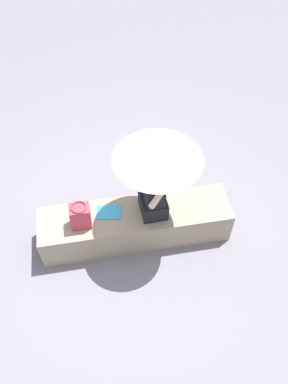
{
  "coord_description": "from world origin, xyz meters",
  "views": [
    {
      "loc": [
        0.36,
        2.63,
        3.98
      ],
      "look_at": [
        -0.1,
        -0.0,
        0.79
      ],
      "focal_mm": 36.26,
      "sensor_mm": 36.0,
      "label": 1
    }
  ],
  "objects_px": {
    "person_seated": "(154,188)",
    "magazine": "(109,212)",
    "parasol": "(158,151)",
    "handbag_black": "(80,216)"
  },
  "relations": [
    {
      "from": "person_seated",
      "to": "magazine",
      "type": "xyz_separation_m",
      "value": [
        0.5,
        -0.06,
        -0.38
      ]
    },
    {
      "from": "parasol",
      "to": "magazine",
      "type": "relative_size",
      "value": 3.88
    },
    {
      "from": "parasol",
      "to": "magazine",
      "type": "bearing_deg",
      "value": -8.77
    },
    {
      "from": "handbag_black",
      "to": "magazine",
      "type": "height_order",
      "value": "handbag_black"
    },
    {
      "from": "parasol",
      "to": "handbag_black",
      "type": "xyz_separation_m",
      "value": [
        0.84,
        0.03,
        -0.8
      ]
    },
    {
      "from": "person_seated",
      "to": "handbag_black",
      "type": "xyz_separation_m",
      "value": [
        0.81,
        0.05,
        -0.24
      ]
    },
    {
      "from": "magazine",
      "to": "handbag_black",
      "type": "bearing_deg",
      "value": 28.09
    },
    {
      "from": "magazine",
      "to": "parasol",
      "type": "bearing_deg",
      "value": -179.9
    },
    {
      "from": "handbag_black",
      "to": "magazine",
      "type": "bearing_deg",
      "value": -160.77
    },
    {
      "from": "handbag_black",
      "to": "magazine",
      "type": "distance_m",
      "value": 0.36
    }
  ]
}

